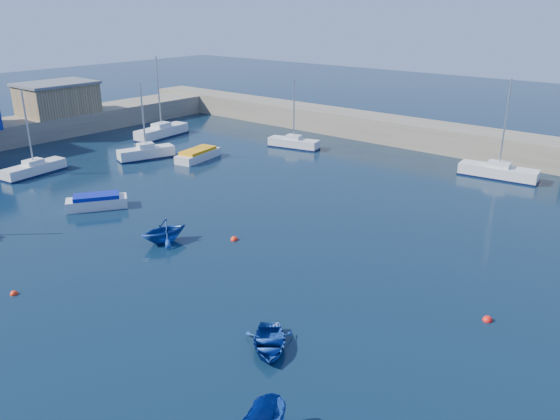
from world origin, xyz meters
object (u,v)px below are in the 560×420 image
Objects in this scene: motorboat_1 at (97,202)px; dinghy_center at (269,343)px; sailboat_3 at (146,153)px; sailboat_2 at (34,169)px; sailboat_4 at (162,131)px; sailboat_5 at (294,143)px; motorboat_2 at (198,155)px; brick_shed_a at (57,99)px; dinghy_left at (163,230)px; sailboat_6 at (498,172)px.

motorboat_1 reaches higher than dinghy_center.
sailboat_2 is at bearing -90.30° from sailboat_3.
sailboat_4 is 1.25× the size of sailboat_5.
sailboat_4 reaches higher than motorboat_2.
sailboat_3 reaches higher than sailboat_5.
brick_shed_a is 0.86× the size of sailboat_4.
brick_shed_a is 51.38m from dinghy_center.
motorboat_1 is 1.47× the size of dinghy_left.
sailboat_2 is at bearing -130.44° from motorboat_2.
sailboat_5 is at bearing 25.51° from brick_shed_a.
motorboat_2 is (21.60, 2.50, -3.59)m from brick_shed_a.
brick_shed_a is 1.04× the size of sailboat_2.
brick_shed_a is 1.06× the size of sailboat_3.
sailboat_4 is 44.43m from dinghy_center.
sailboat_2 is at bearing 128.88° from dinghy_center.
sailboat_4 is at bearing 92.45° from sailboat_2.
sailboat_5 is at bearing 14.15° from sailboat_4.
dinghy_left is at bearing -15.82° from sailboat_3.
dinghy_center is at bearing -155.67° from sailboat_5.
motorboat_1 is (26.07, -11.95, -3.59)m from brick_shed_a.
dinghy_left is at bearing -13.62° from sailboat_2.
sailboat_2 is at bearing -153.06° from motorboat_1.
sailboat_4 is at bearing 97.74° from sailboat_6.
motorboat_1 is at bearing -14.05° from sailboat_2.
motorboat_2 is 33.21m from dinghy_center.
sailboat_6 is at bearing 7.10° from sailboat_4.
sailboat_6 is at bearing 47.07° from sailboat_3.
sailboat_3 is at bearing 133.90° from sailboat_5.
sailboat_2 is 0.88× the size of sailboat_6.
sailboat_2 is at bearing -37.39° from brick_shed_a.
sailboat_3 is at bearing -2.07° from brick_shed_a.
brick_shed_a is 0.91× the size of sailboat_6.
sailboat_3 reaches higher than dinghy_left.
sailboat_6 is at bearing -93.85° from sailboat_5.
sailboat_4 reaches higher than dinghy_left.
motorboat_1 is 15.13m from motorboat_2.
sailboat_6 is at bearing 52.13° from dinghy_center.
dinghy_center is (26.61, -19.87, -0.18)m from motorboat_2.
sailboat_4 reaches higher than sailboat_5.
sailboat_3 reaches higher than motorboat_1.
motorboat_2 is at bearing -27.48° from sailboat_4.
sailboat_3 is 33.81m from sailboat_6.
sailboat_4 is 2.94× the size of dinghy_center.
sailboat_2 reaches higher than motorboat_1.
sailboat_6 is 2.78× the size of dinghy_center.
dinghy_left is at bearing -58.54° from motorboat_2.
sailboat_4 is at bearing 150.65° from sailboat_3.
motorboat_1 is at bearing -57.28° from sailboat_4.
sailboat_6 is 1.60× the size of motorboat_2.
dinghy_center is at bearing -19.82° from brick_shed_a.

